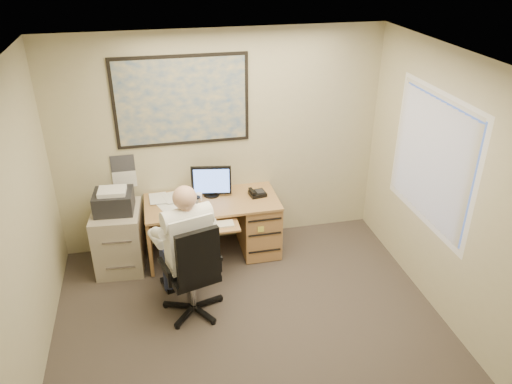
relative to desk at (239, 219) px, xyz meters
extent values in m
cube|color=#38312B|center=(-0.15, -1.90, -0.44)|extent=(4.00, 4.50, 0.00)
cube|color=white|center=(-0.15, -1.90, 2.26)|extent=(4.00, 4.50, 0.00)
cube|color=#BFB790|center=(-0.15, 0.35, 0.91)|extent=(4.00, 0.00, 2.70)
cube|color=#BFB790|center=(-2.15, -1.90, 0.91)|extent=(0.00, 4.50, 2.70)
cube|color=#BFB790|center=(1.85, -1.90, 0.91)|extent=(0.00, 4.50, 2.70)
cube|color=#AA7D49|center=(-0.34, -0.02, 0.29)|extent=(1.60, 0.75, 0.03)
cube|color=#B17E48|center=(0.24, -0.02, -0.08)|extent=(0.45, 0.70, 0.70)
cube|color=#B17E48|center=(-1.12, -0.02, -0.08)|extent=(0.04, 0.70, 0.70)
cube|color=#B17E48|center=(-0.34, 0.32, 0.01)|extent=(1.55, 0.03, 0.55)
cylinder|color=black|center=(-0.32, 0.13, 0.32)|extent=(0.19, 0.19, 0.02)
cube|color=black|center=(-0.32, 0.11, 0.52)|extent=(0.48, 0.12, 0.36)
cube|color=#5782EC|center=(-0.32, 0.08, 0.52)|extent=(0.42, 0.08, 0.31)
cube|color=#AA7D49|center=(-0.37, -0.47, 0.22)|extent=(0.55, 0.30, 0.02)
cube|color=beige|center=(-0.37, -0.47, 0.24)|extent=(0.43, 0.14, 0.02)
cube|color=black|center=(0.23, 0.00, 0.33)|extent=(0.21, 0.20, 0.05)
cylinder|color=silver|center=(-0.52, -0.22, 0.39)|extent=(0.08, 0.08, 0.17)
cylinder|color=white|center=(-0.48, 0.04, 0.36)|extent=(0.07, 0.07, 0.09)
cube|color=white|center=(-0.79, -0.02, 0.32)|extent=(0.60, 0.56, 0.02)
cube|color=#1E4C93|center=(-0.59, 0.33, 1.46)|extent=(1.56, 0.03, 1.06)
cube|color=white|center=(-1.34, 0.34, 0.64)|extent=(0.28, 0.01, 0.42)
cube|color=#AA9F89|center=(-1.47, -0.04, -0.06)|extent=(0.60, 0.70, 0.76)
cube|color=black|center=(-1.47, -0.04, 0.44)|extent=(0.47, 0.42, 0.24)
cube|color=white|center=(-1.47, -0.06, 0.59)|extent=(0.32, 0.26, 0.05)
cylinder|color=silver|center=(-0.71, -1.04, -0.18)|extent=(0.06, 0.06, 0.42)
cube|color=black|center=(-0.71, -1.04, 0.05)|extent=(0.59, 0.59, 0.07)
cube|color=black|center=(-0.77, -1.28, 0.40)|extent=(0.44, 0.18, 0.58)
camera|label=1|loc=(-0.96, -5.28, 3.19)|focal=35.00mm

